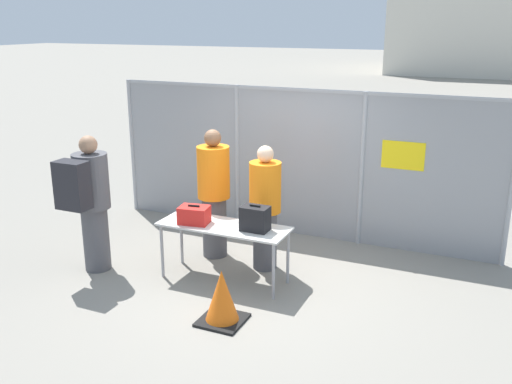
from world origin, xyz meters
name	(u,v)px	position (x,y,z in m)	size (l,w,h in m)	color
ground_plane	(249,277)	(0.00, 0.00, 0.00)	(120.00, 120.00, 0.00)	gray
fence_section	(298,160)	(0.01, 1.77, 1.19)	(6.14, 0.07, 2.29)	#9EA0A5
inspection_table	(224,230)	(-0.26, -0.20, 0.68)	(1.69, 0.61, 0.75)	silver
suitcase_red	(194,215)	(-0.64, -0.28, 0.86)	(0.41, 0.32, 0.25)	red
suitcase_black	(255,219)	(0.18, -0.20, 0.91)	(0.34, 0.23, 0.33)	black
traveler_hooded	(89,199)	(-1.99, -0.65, 1.01)	(0.46, 0.71, 1.84)	#4C4C51
security_worker_near	(265,207)	(0.07, 0.36, 0.88)	(0.42, 0.42, 1.70)	#4C4C51
security_worker_far	(214,192)	(-0.75, 0.47, 0.95)	(0.45, 0.45, 1.83)	#4C4C51
utility_trailer	(397,195)	(1.29, 3.26, 0.37)	(3.42, 1.90, 0.64)	white
distant_hangar	(507,9)	(2.06, 34.82, 3.92)	(12.95, 11.26, 7.85)	beige
traffic_cone	(222,298)	(0.20, -1.17, 0.29)	(0.49, 0.49, 0.62)	black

